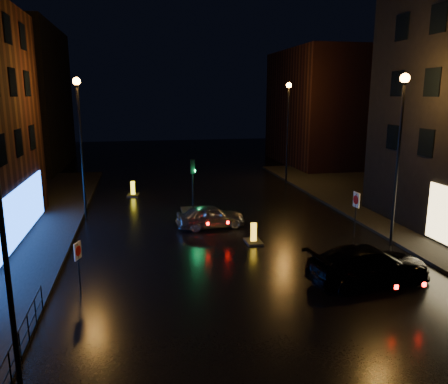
{
  "coord_description": "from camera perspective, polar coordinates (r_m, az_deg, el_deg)",
  "views": [
    {
      "loc": [
        -4.52,
        -12.88,
        7.4
      ],
      "look_at": [
        -0.52,
        7.3,
        2.8
      ],
      "focal_mm": 35.0,
      "sensor_mm": 36.0,
      "label": 1
    }
  ],
  "objects": [
    {
      "name": "building_far_left",
      "position": [
        49.24,
        -25.19,
        10.97
      ],
      "size": [
        8.0,
        16.0,
        14.0
      ],
      "primitive_type": "cube",
      "color": "black",
      "rests_on": "ground"
    },
    {
      "name": "road_sign_right",
      "position": [
        23.82,
        16.87,
        -1.47
      ],
      "size": [
        0.09,
        0.59,
        2.44
      ],
      "rotation": [
        0.0,
        0.0,
        3.18
      ],
      "color": "black",
      "rests_on": "ground"
    },
    {
      "name": "guard_railing",
      "position": [
        14.06,
        -25.21,
        -16.98
      ],
      "size": [
        0.05,
        6.04,
        1.0
      ],
      "color": "black",
      "rests_on": "ground"
    },
    {
      "name": "ground",
      "position": [
        15.53,
        7.41,
        -15.98
      ],
      "size": [
        120.0,
        120.0,
        0.0
      ],
      "primitive_type": "plane",
      "color": "black",
      "rests_on": "ground"
    },
    {
      "name": "bollard_far",
      "position": [
        33.35,
        -11.79,
        -0.06
      ],
      "size": [
        0.98,
        1.34,
        1.09
      ],
      "rotation": [
        0.0,
        0.0,
        -0.12
      ],
      "color": "black",
      "rests_on": "ground"
    },
    {
      "name": "building_far_right",
      "position": [
        48.96,
        12.51,
        10.68
      ],
      "size": [
        8.0,
        14.0,
        12.0
      ],
      "primitive_type": "cube",
      "color": "black",
      "rests_on": "ground"
    },
    {
      "name": "dark_sedan",
      "position": [
        18.66,
        18.37,
        -8.97
      ],
      "size": [
        5.33,
        2.64,
        1.49
      ],
      "primitive_type": "imported",
      "rotation": [
        0.0,
        0.0,
        1.68
      ],
      "color": "black",
      "rests_on": "ground"
    },
    {
      "name": "street_lamp_rfar",
      "position": [
        37.04,
        8.35,
        9.63
      ],
      "size": [
        0.44,
        0.44,
        8.37
      ],
      "color": "black",
      "rests_on": "ground"
    },
    {
      "name": "traffic_signal",
      "position": [
        27.95,
        -4.05,
        -1.72
      ],
      "size": [
        1.4,
        2.4,
        3.45
      ],
      "color": "black",
      "rests_on": "ground"
    },
    {
      "name": "street_lamp_lfar",
      "position": [
        27.14,
        -18.32,
        8.09
      ],
      "size": [
        0.44,
        0.44,
        8.37
      ],
      "color": "black",
      "rests_on": "ground"
    },
    {
      "name": "road_sign_left",
      "position": [
        17.41,
        -18.53,
        -7.84
      ],
      "size": [
        0.21,
        0.47,
        2.03
      ],
      "rotation": [
        0.0,
        0.0,
        -0.36
      ],
      "color": "black",
      "rests_on": "ground"
    },
    {
      "name": "silver_hatchback",
      "position": [
        24.78,
        -1.76,
        -3.19
      ],
      "size": [
        4.0,
        1.95,
        1.31
      ],
      "primitive_type": "imported",
      "rotation": [
        0.0,
        0.0,
        1.68
      ],
      "color": "#A1A3A8",
      "rests_on": "ground"
    },
    {
      "name": "bollard_near",
      "position": [
        22.45,
        3.87,
        -6.06
      ],
      "size": [
        0.79,
        1.19,
        1.04
      ],
      "rotation": [
        0.0,
        0.0,
        0.0
      ],
      "color": "black",
      "rests_on": "ground"
    },
    {
      "name": "street_lamp_rnear",
      "position": [
        22.62,
        22.01,
        7.03
      ],
      "size": [
        0.44,
        0.44,
        8.37
      ],
      "color": "black",
      "rests_on": "ground"
    }
  ]
}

